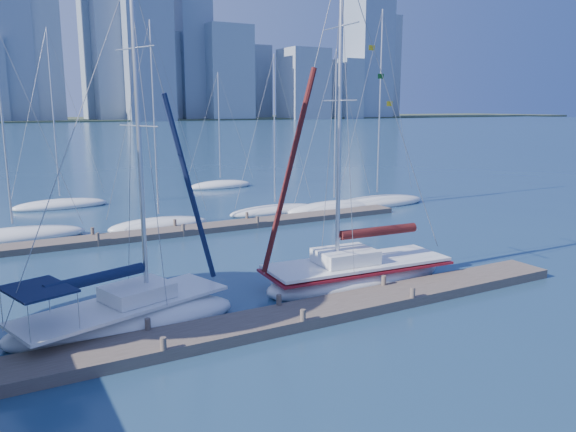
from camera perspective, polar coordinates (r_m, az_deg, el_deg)
ground at (r=20.94m, az=0.25°, el=-10.77°), size 700.00×700.00×0.00m
near_dock at (r=20.86m, az=0.25°, el=-10.26°), size 26.00×2.00×0.40m
far_dock at (r=35.73m, az=-9.47°, el=-1.35°), size 30.00×1.80×0.36m
sailboat_navy at (r=20.88m, az=-16.34°, el=-8.35°), size 8.55×5.02×12.76m
sailboat_maroon at (r=25.07m, az=7.02°, el=-4.52°), size 9.13×3.45×14.37m
bg_boat_0 at (r=36.77m, az=-26.10°, el=-1.86°), size 8.28×5.47×12.87m
bg_boat_2 at (r=37.27m, az=-12.97°, el=-0.83°), size 6.58×2.29×13.27m
bg_boat_3 at (r=41.42m, az=-1.34°, el=0.58°), size 7.46×3.39×11.69m
bg_boat_4 at (r=42.52m, az=4.70°, el=0.87°), size 8.30×3.82×12.19m
bg_boat_5 at (r=45.07m, az=9.02°, el=1.39°), size 9.26×4.29×15.25m
bg_boat_6 at (r=47.08m, az=-22.11°, el=1.09°), size 7.26×3.18×13.82m
bg_boat_7 at (r=54.82m, az=-6.86°, el=3.13°), size 6.62×4.36×11.23m
skyline at (r=310.26m, az=-23.35°, el=15.68°), size 503.16×51.31×125.46m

